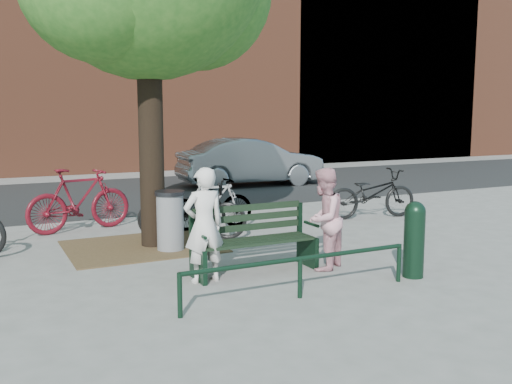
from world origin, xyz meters
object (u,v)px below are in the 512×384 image
litter_bin (170,220)px  bicycle_c (192,210)px  bollard (414,237)px  person_left (204,225)px  parked_car (251,162)px  park_bench (253,238)px  person_right (324,219)px

litter_bin → bicycle_c: 0.90m
bollard → bicycle_c: bollard is taller
person_left → parked_car: person_left is taller
park_bench → person_right: bearing=-18.8°
bicycle_c → person_right: bearing=-130.2°
person_left → park_bench: bearing=-170.5°
person_left → litter_bin: size_ratio=1.56×
park_bench → bicycle_c: size_ratio=0.90×
park_bench → bicycle_c: bicycle_c is taller
person_right → litter_bin: person_right is taller
litter_bin → bicycle_c: bicycle_c is taller
parked_car → person_right: bearing=164.0°
person_right → parked_car: size_ratio=0.33×
person_left → bicycle_c: person_left is taller
bicycle_c → parked_car: (4.13, 6.14, 0.21)m
litter_bin → person_left: bearing=-94.1°
park_bench → parked_car: parked_car is taller
person_left → person_right: (1.73, -0.17, -0.03)m
park_bench → litter_bin: bearing=110.9°
person_left → person_right: bearing=172.8°
bicycle_c → parked_car: size_ratio=0.44×
person_right → bollard: 1.24m
person_left → litter_bin: bearing=-95.5°
person_left → bollard: 2.81m
litter_bin → parked_car: 8.29m
park_bench → parked_car: size_ratio=0.40×
bicycle_c → litter_bin: bearing=167.3°
person_right → park_bench: bearing=-52.8°
bollard → parked_car: parked_car is taller
park_bench → parked_car: (4.09, 8.50, 0.24)m
litter_bin → bicycle_c: size_ratio=0.50×
person_left → parked_car: 9.92m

